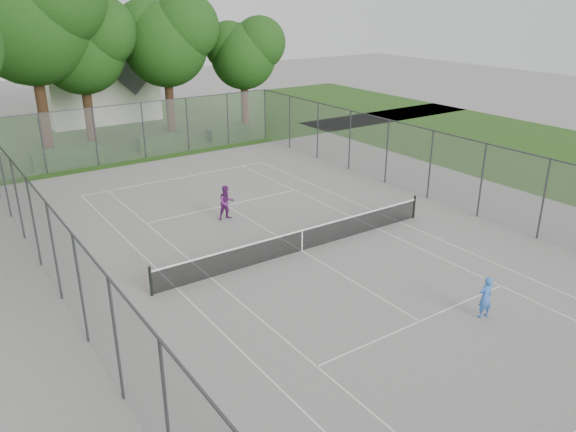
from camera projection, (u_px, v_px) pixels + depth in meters
ground at (302, 251)px, 22.72m from camera, size 120.00×120.00×0.00m
grass_far at (102, 131)px, 42.65m from camera, size 60.00×20.00×0.00m
court_markings at (302, 251)px, 22.71m from camera, size 11.03×23.83×0.01m
tennis_net at (302, 239)px, 22.53m from camera, size 12.87×0.10×1.10m
perimeter_fence at (302, 209)px, 22.05m from camera, size 18.08×34.08×3.52m
tree_far_left at (30, 12)px, 34.54m from camera, size 8.77×8.01×12.61m
tree_far_midleft at (81, 42)px, 37.48m from camera, size 6.81×6.22×9.79m
tree_far_midright at (166, 37)px, 40.06m from camera, size 6.95×6.34×9.98m
tree_far_right at (244, 51)px, 42.90m from camera, size 5.76×5.26×8.28m
hedge_left at (67, 157)px, 34.04m from camera, size 4.05×1.22×1.01m
hedge_mid at (160, 142)px, 37.56m from camera, size 3.04×0.87×0.96m
hedge_right at (227, 133)px, 40.26m from camera, size 2.95×1.08×0.88m
house at (93, 66)px, 45.50m from camera, size 8.61×6.67×10.72m
girl_player at (485, 297)px, 17.81m from camera, size 0.57×0.42×1.44m
woman_player at (227, 203)px, 25.68m from camera, size 0.81×0.65×1.61m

